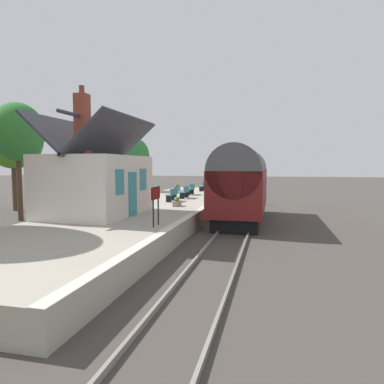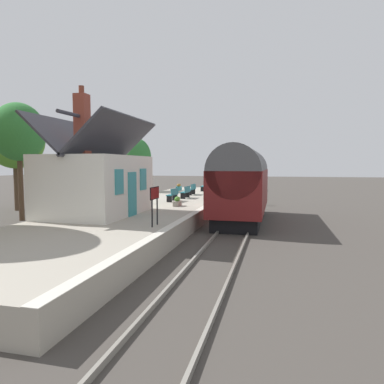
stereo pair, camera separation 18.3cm
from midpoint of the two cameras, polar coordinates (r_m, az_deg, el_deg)
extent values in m
plane|color=#423D38|center=(21.36, 5.55, -4.40)|extent=(160.00, 160.00, 0.00)
cube|color=#A39B8C|center=(22.28, -5.53, -2.93)|extent=(32.00, 6.64, 0.85)
cube|color=beige|center=(21.44, 2.44, -2.05)|extent=(32.00, 0.36, 0.02)
cube|color=gray|center=(21.20, 9.90, -4.32)|extent=(52.00, 0.08, 0.14)
cube|color=gray|center=(21.33, 6.03, -4.22)|extent=(52.00, 0.08, 0.14)
cube|color=black|center=(20.62, 7.82, -3.75)|extent=(8.19, 2.29, 0.70)
cube|color=maroon|center=(20.46, 7.86, 0.41)|extent=(8.90, 2.70, 2.30)
cylinder|color=#515154|center=(20.41, 7.90, 3.63)|extent=(8.90, 2.65, 2.65)
cube|color=black|center=(20.62, 4.09, 1.27)|extent=(7.56, 0.03, 0.80)
cylinder|color=black|center=(23.26, 8.44, -2.83)|extent=(0.70, 2.16, 0.70)
cylinder|color=black|center=(18.00, 7.01, -4.95)|extent=(0.70, 2.16, 0.70)
cube|color=black|center=(24.89, 8.83, 2.04)|extent=(0.04, 2.16, 0.90)
cylinder|color=#F2EDCC|center=(24.97, 8.81, -0.20)|extent=(0.06, 0.24, 0.24)
cube|color=red|center=(25.05, 8.80, -1.23)|extent=(0.16, 2.56, 0.24)
cube|color=silver|center=(17.70, -15.63, 1.09)|extent=(5.55, 3.77, 2.89)
cube|color=#38383F|center=(17.28, -13.02, 8.71)|extent=(6.05, 2.14, 1.96)
cube|color=#38383F|center=(18.19, -18.41, 8.38)|extent=(6.05, 2.14, 1.96)
cylinder|color=#38383F|center=(17.80, -15.84, 11.30)|extent=(6.05, 0.16, 0.16)
cube|color=brown|center=(16.73, -17.85, 10.50)|extent=(0.56, 0.56, 2.73)
cylinder|color=brown|center=(16.96, -17.98, 15.69)|extent=(0.24, 0.24, 0.36)
cube|color=teal|center=(16.82, -10.02, -0.33)|extent=(0.90, 0.06, 2.10)
cube|color=teal|center=(15.51, -12.09, 1.64)|extent=(0.80, 0.05, 1.10)
cube|color=teal|center=(18.07, -8.30, 2.08)|extent=(0.80, 0.05, 1.10)
cube|color=#26727F|center=(23.25, -3.62, -0.45)|extent=(1.42, 0.46, 0.06)
cube|color=#26727F|center=(23.18, -3.20, 0.11)|extent=(1.40, 0.16, 0.40)
cube|color=black|center=(22.75, -4.08, -1.14)|extent=(0.07, 0.36, 0.44)
cube|color=black|center=(23.80, -3.17, -0.89)|extent=(0.07, 0.36, 0.44)
cube|color=#26727F|center=(32.55, 1.51, 0.96)|extent=(1.42, 0.46, 0.06)
cube|color=#26727F|center=(32.51, 1.82, 1.36)|extent=(1.40, 0.16, 0.40)
cube|color=black|center=(32.02, 1.35, 0.49)|extent=(0.07, 0.36, 0.44)
cube|color=black|center=(33.12, 1.67, 0.62)|extent=(0.07, 0.36, 0.44)
cube|color=#26727F|center=(25.48, -1.50, -0.01)|extent=(1.41, 0.43, 0.06)
cube|color=#26727F|center=(25.41, -1.11, 0.50)|extent=(1.40, 0.14, 0.40)
cube|color=black|center=(24.96, -1.86, -0.63)|extent=(0.07, 0.36, 0.44)
cube|color=black|center=(26.04, -1.16, -0.42)|extent=(0.07, 0.36, 0.44)
cube|color=#26727F|center=(28.39, -0.50, 0.45)|extent=(1.41, 0.43, 0.06)
cube|color=#26727F|center=(28.33, -0.15, 0.91)|extent=(1.40, 0.13, 0.40)
cube|color=black|center=(27.86, -0.80, -0.10)|extent=(0.07, 0.36, 0.44)
cube|color=black|center=(28.94, -0.22, 0.07)|extent=(0.07, 0.36, 0.44)
cube|color=gray|center=(20.63, -2.73, -1.90)|extent=(0.85, 0.32, 0.31)
ellipsoid|color=#4C8C2D|center=(20.60, -2.74, -1.16)|extent=(0.76, 0.29, 0.29)
cube|color=teal|center=(33.17, -2.58, 0.59)|extent=(1.00, 0.32, 0.39)
ellipsoid|color=olive|center=(33.15, -2.58, 1.12)|extent=(0.90, 0.29, 0.29)
cone|color=gray|center=(32.95, 3.05, 0.54)|extent=(0.49, 0.49, 0.37)
cylinder|color=gray|center=(32.96, 3.05, 0.27)|extent=(0.27, 0.27, 0.06)
ellipsoid|color=#3D8438|center=(32.92, 3.05, 1.30)|extent=(0.72, 0.72, 0.67)
cone|color=#E84B7A|center=(32.91, 3.06, 1.74)|extent=(0.12, 0.12, 0.29)
cylinder|color=black|center=(29.74, 4.38, 3.19)|extent=(0.10, 0.10, 3.57)
cylinder|color=black|center=(29.75, 4.40, 6.34)|extent=(0.05, 0.50, 0.05)
cube|color=beige|center=(29.76, 4.40, 6.90)|extent=(0.24, 0.24, 0.32)
cone|color=black|center=(29.77, 4.40, 7.32)|extent=(0.32, 0.32, 0.14)
cylinder|color=black|center=(13.67, -6.75, -3.50)|extent=(0.06, 0.06, 1.10)
cylinder|color=black|center=(14.23, -5.93, -3.18)|extent=(0.06, 0.06, 1.10)
cube|color=maroon|center=(13.87, -6.36, -0.19)|extent=(0.90, 0.06, 0.44)
cube|color=black|center=(13.87, -6.36, -0.19)|extent=(0.96, 0.03, 0.50)
cylinder|color=#4C3828|center=(32.99, -9.38, 1.14)|extent=(0.43, 0.43, 2.81)
ellipsoid|color=#2D7233|center=(32.94, -9.44, 5.70)|extent=(3.02, 2.59, 3.47)
cylinder|color=#4C3828|center=(22.75, -26.65, 0.78)|extent=(0.30, 0.30, 4.02)
ellipsoid|color=#2D7233|center=(22.79, -26.93, 8.81)|extent=(3.07, 2.94, 3.38)
cylinder|color=#4C3828|center=(27.99, -27.21, 0.97)|extent=(0.41, 0.41, 3.64)
ellipsoid|color=#4C8C2D|center=(28.01, -27.44, 7.63)|extent=(3.93, 4.06, 4.10)
camera|label=1|loc=(0.09, -90.28, -0.02)|focal=32.49mm
camera|label=2|loc=(0.09, 89.72, 0.02)|focal=32.49mm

